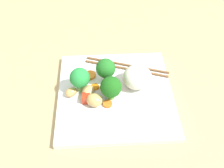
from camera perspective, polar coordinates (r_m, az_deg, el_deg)
The scene contains 15 objects.
ground_plane at distance 66.98cm, azimuth 0.70°, elevation -3.22°, with size 110.00×110.00×2.00cm, color tan.
square_plate at distance 65.60cm, azimuth 0.71°, elevation -2.25°, with size 28.27×28.27×1.56cm, color white.
rice_mound at distance 64.82cm, azimuth 5.54°, elevation 1.52°, with size 7.22×6.88×5.73cm, color white.
broccoli_floret_0 at distance 64.32cm, azimuth -1.39°, elevation 3.35°, with size 4.89×4.89×7.22cm.
broccoli_floret_1 at distance 60.97cm, azimuth -0.26°, elevation -0.75°, with size 5.13×5.13×6.54cm.
broccoli_floret_2 at distance 62.88cm, azimuth -7.07°, elevation 1.25°, with size 4.91×4.91×6.92cm.
carrot_slice_0 at distance 62.32cm, azimuth -1.00°, elevation -4.39°, with size 2.25×2.25×0.58cm, color orange.
carrot_slice_1 at distance 66.03cm, azimuth -3.74°, elevation -0.64°, with size 2.10×2.10×0.40cm, color orange.
carrot_slice_2 at distance 68.68cm, azimuth -4.85°, elevation 1.95°, with size 2.98×2.98×0.76cm, color orange.
pepper_chunk_0 at distance 62.87cm, azimuth -5.67°, elevation -3.14°, with size 2.36×1.85×1.87cm, color red.
pepper_chunk_1 at distance 65.07cm, azimuth -0.34°, elevation -0.70°, with size 3.17×3.47×1.53cm, color red.
chicken_piece_0 at distance 64.31cm, azimuth -5.26°, elevation -1.29°, with size 3.60×2.91×2.21cm, color tan.
chicken_piece_1 at distance 61.61cm, azimuth -3.88°, elevation -3.54°, with size 3.88×3.32×3.04cm, color tan.
chicken_piece_2 at distance 64.21cm, azimuth -8.93°, elevation -1.98°, with size 3.08×2.31×2.13cm, color tan.
chopstick_pair at distance 70.86cm, azimuth 3.21°, elevation 3.78°, with size 9.68×22.27×0.62cm.
Camera 1 is at (41.71, -4.17, 51.25)cm, focal length 41.79 mm.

